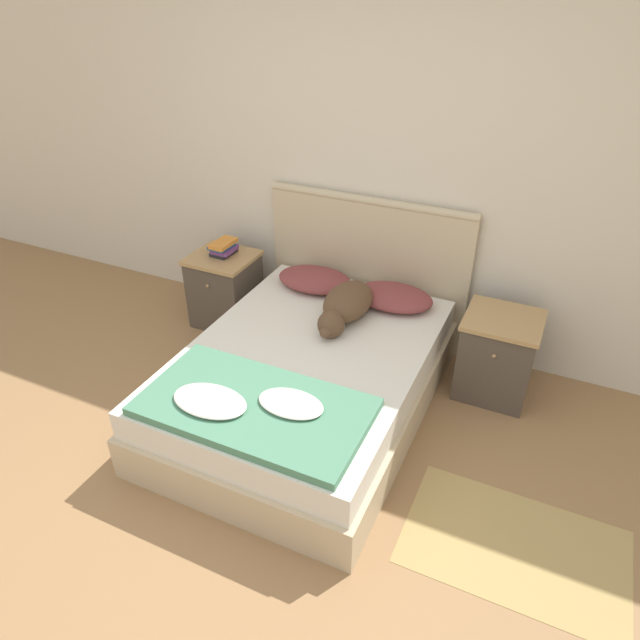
% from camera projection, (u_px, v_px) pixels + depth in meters
% --- Properties ---
extents(ground_plane, '(16.00, 16.00, 0.00)m').
position_uv_depth(ground_plane, '(205.00, 535.00, 2.82)').
color(ground_plane, '#997047').
extents(wall_back, '(9.00, 0.06, 2.55)m').
position_uv_depth(wall_back, '(370.00, 163.00, 3.77)').
color(wall_back, beige).
rests_on(wall_back, ground_plane).
extents(bed, '(1.40, 1.93, 0.45)m').
position_uv_depth(bed, '(307.00, 380.00, 3.51)').
color(bed, '#C6B28E').
rests_on(bed, ground_plane).
extents(headboard, '(1.48, 0.06, 1.07)m').
position_uv_depth(headboard, '(367.00, 266.00, 4.09)').
color(headboard, '#C6B28E').
rests_on(headboard, ground_plane).
extents(nightstand_left, '(0.46, 0.44, 0.56)m').
position_uv_depth(nightstand_left, '(225.00, 289.00, 4.36)').
color(nightstand_left, '#4C4238').
rests_on(nightstand_left, ground_plane).
extents(nightstand_right, '(0.46, 0.44, 0.56)m').
position_uv_depth(nightstand_right, '(497.00, 355.00, 3.62)').
color(nightstand_right, '#4C4238').
rests_on(nightstand_right, ground_plane).
extents(pillow_left, '(0.54, 0.37, 0.11)m').
position_uv_depth(pillow_left, '(315.00, 279.00, 4.02)').
color(pillow_left, brown).
rests_on(pillow_left, bed).
extents(pillow_right, '(0.54, 0.37, 0.11)m').
position_uv_depth(pillow_right, '(393.00, 297.00, 3.81)').
color(pillow_right, brown).
rests_on(pillow_right, bed).
extents(quilt, '(1.17, 0.64, 0.09)m').
position_uv_depth(quilt, '(253.00, 406.00, 2.91)').
color(quilt, '#4C8466').
rests_on(quilt, bed).
extents(dog, '(0.29, 0.70, 0.20)m').
position_uv_depth(dog, '(346.00, 305.00, 3.65)').
color(dog, brown).
rests_on(dog, bed).
extents(book_stack, '(0.16, 0.22, 0.11)m').
position_uv_depth(book_stack, '(223.00, 248.00, 4.20)').
color(book_stack, '#232328').
rests_on(book_stack, nightstand_left).
extents(rug, '(1.05, 0.67, 0.00)m').
position_uv_depth(rug, '(514.00, 546.00, 2.76)').
color(rug, tan).
rests_on(rug, ground_plane).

